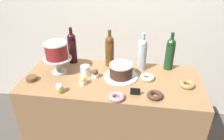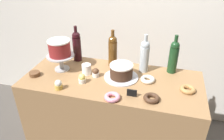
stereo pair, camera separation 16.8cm
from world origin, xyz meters
The scene contains 20 objects.
back_wall centered at (0.00, 0.88, 1.30)m, with size 6.00×0.05×2.60m.
display_counter centered at (0.00, 0.00, 0.47)m, with size 1.41×0.61×0.94m.
cake_stand_pedestal centered at (-0.45, 0.04, 1.04)m, with size 0.23×0.23×0.14m.
white_layer_cake centered at (-0.45, 0.04, 1.15)m, with size 0.18×0.18×0.13m.
silver_serving_platter centered at (0.07, 0.03, 0.95)m, with size 0.28×0.28×0.01m.
chocolate_round_cake centered at (0.07, 0.03, 1.01)m, with size 0.18×0.18×0.11m.
wine_bottle_amber centered at (-0.05, 0.22, 1.09)m, with size 0.08×0.08×0.33m.
wine_bottle_clear centered at (0.22, 0.19, 1.09)m, with size 0.08×0.08×0.33m.
wine_bottle_green centered at (0.45, 0.24, 1.09)m, with size 0.08×0.08×0.33m.
wine_bottle_dark_red centered at (-0.39, 0.24, 1.09)m, with size 0.08×0.08×0.33m.
cupcake_lemon centered at (-0.21, -0.11, 0.98)m, with size 0.06×0.06×0.07m.
cupcake_chocolate centered at (-0.14, 0.00, 0.98)m, with size 0.06×0.06×0.07m.
cupcake_vanilla centered at (-0.34, -0.24, 0.98)m, with size 0.06×0.06×0.07m.
donut_sugar centered at (0.28, 0.04, 0.96)m, with size 0.11×0.11×0.03m.
donut_pink centered at (0.07, -0.25, 0.96)m, with size 0.11×0.11×0.03m.
donut_maple centered at (0.58, -0.02, 0.96)m, with size 0.11×0.11×0.03m.
donut_chocolate centered at (0.33, -0.20, 0.96)m, with size 0.11×0.11×0.03m.
cookie_stack centered at (-0.62, -0.12, 0.96)m, with size 0.08×0.08×0.03m.
price_sign_chalkboard centered at (0.19, -0.19, 0.97)m, with size 0.07×0.01×0.05m.
coffee_cup_ceramic centered at (-0.22, 0.02, 0.99)m, with size 0.08×0.08×0.08m.
Camera 2 is at (0.38, -1.41, 1.86)m, focal length 34.67 mm.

